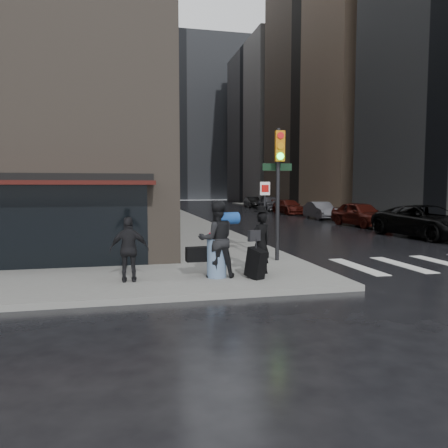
{
  "coord_description": "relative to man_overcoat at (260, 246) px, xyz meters",
  "views": [
    {
      "loc": [
        -3.66,
        -11.42,
        2.53
      ],
      "look_at": [
        -0.46,
        2.66,
        1.3
      ],
      "focal_mm": 35.0,
      "sensor_mm": 36.0,
      "label": 1
    }
  ],
  "objects": [
    {
      "name": "ground",
      "position": [
        0.14,
        0.26,
        -0.94
      ],
      "size": [
        140.0,
        140.0,
        0.0
      ],
      "primitive_type": "plane",
      "color": "black",
      "rests_on": "ground"
    },
    {
      "name": "sidewalk_left",
      "position": [
        0.14,
        27.26,
        -0.87
      ],
      "size": [
        4.0,
        50.0,
        0.15
      ],
      "primitive_type": "cube",
      "color": "slate",
      "rests_on": "ground"
    },
    {
      "name": "sidewalk_right",
      "position": [
        13.64,
        27.26,
        -0.87
      ],
      "size": [
        3.0,
        50.0,
        0.15
      ],
      "primitive_type": "cube",
      "color": "slate",
      "rests_on": "ground"
    },
    {
      "name": "bldg_left_mid",
      "position": [
        -12.86,
        38.26,
        16.06
      ],
      "size": [
        22.0,
        24.0,
        34.0
      ],
      "primitive_type": "cube",
      "color": "slate",
      "rests_on": "ground"
    },
    {
      "name": "bldg_left_far",
      "position": [
        -12.86,
        62.26,
        12.06
      ],
      "size": [
        22.0,
        20.0,
        26.0
      ],
      "primitive_type": "cube",
      "color": "maroon",
      "rests_on": "ground"
    },
    {
      "name": "bldg_right_mid",
      "position": [
        26.14,
        35.26,
        18.06
      ],
      "size": [
        22.0,
        22.0,
        38.0
      ],
      "primitive_type": "cube",
      "color": "#907259",
      "rests_on": "ground"
    },
    {
      "name": "bldg_right_far",
      "position": [
        26.14,
        58.26,
        11.56
      ],
      "size": [
        22.0,
        20.0,
        25.0
      ],
      "primitive_type": "cube",
      "color": "slate",
      "rests_on": "ground"
    },
    {
      "name": "bldg_distant",
      "position": [
        6.14,
        78.26,
        15.06
      ],
      "size": [
        40.0,
        12.0,
        32.0
      ],
      "primitive_type": "cube",
      "color": "slate",
      "rests_on": "ground"
    },
    {
      "name": "storefront",
      "position": [
        -6.86,
        2.16,
        0.88
      ],
      "size": [
        8.4,
        1.11,
        2.83
      ],
      "color": "black",
      "rests_on": "ground"
    },
    {
      "name": "man_overcoat",
      "position": [
        0.0,
        0.0,
        0.0
      ],
      "size": [
        0.94,
        1.25,
        1.89
      ],
      "rotation": [
        0.0,
        0.0,
        3.56
      ],
      "color": "black",
      "rests_on": "ground"
    },
    {
      "name": "man_jeans",
      "position": [
        -1.2,
        -0.03,
        0.22
      ],
      "size": [
        1.45,
        0.81,
        2.02
      ],
      "rotation": [
        0.0,
        0.0,
        3.19
      ],
      "color": "black",
      "rests_on": "ground"
    },
    {
      "name": "man_greycoat",
      "position": [
        -3.44,
        -0.1,
        0.03
      ],
      "size": [
        0.97,
        0.43,
        1.64
      ],
      "rotation": [
        0.0,
        0.0,
        3.11
      ],
      "color": "black",
      "rests_on": "ground"
    },
    {
      "name": "traffic_light",
      "position": [
        1.23,
        2.07,
        1.94
      ],
      "size": [
        1.05,
        0.53,
        4.24
      ],
      "rotation": [
        0.0,
        0.0,
        -0.13
      ],
      "color": "black",
      "rests_on": "ground"
    },
    {
      "name": "fire_hydrant",
      "position": [
        0.16,
        7.13,
        -0.5
      ],
      "size": [
        0.37,
        0.29,
        0.66
      ],
      "rotation": [
        0.0,
        0.0,
        0.13
      ],
      "color": "#B80B23",
      "rests_on": "ground"
    },
    {
      "name": "parked_car_0",
      "position": [
        11.08,
        7.63,
        -0.13
      ],
      "size": [
        3.23,
        6.06,
        1.62
      ],
      "primitive_type": "imported",
      "rotation": [
        0.0,
        0.0,
        0.09
      ],
      "color": "black",
      "rests_on": "ground"
    },
    {
      "name": "parked_car_1",
      "position": [
        11.17,
        14.07,
        -0.15
      ],
      "size": [
        2.29,
        4.81,
        1.59
      ],
      "primitive_type": "imported",
      "rotation": [
        0.0,
        0.0,
        0.09
      ],
      "color": "#3D110C",
      "rests_on": "ground"
    },
    {
      "name": "parked_car_2",
      "position": [
        11.45,
        20.51,
        -0.26
      ],
      "size": [
        1.63,
        4.19,
        1.36
      ],
      "primitive_type": "imported",
      "rotation": [
        0.0,
        0.0,
        -0.05
      ],
      "color": "#49484D",
      "rests_on": "ground"
    },
    {
      "name": "parked_car_3",
      "position": [
        11.3,
        26.95,
        -0.27
      ],
      "size": [
        2.19,
        4.73,
        1.34
      ],
      "primitive_type": "imported",
      "rotation": [
        0.0,
        0.0,
        0.07
      ],
      "color": "#41110D",
      "rests_on": "ground"
    },
    {
      "name": "parked_car_4",
      "position": [
        11.63,
        33.39,
        -0.14
      ],
      "size": [
        2.21,
        4.8,
        1.59
      ],
      "primitive_type": "imported",
      "rotation": [
        0.0,
        0.0,
        -0.07
      ],
      "color": "#404045",
      "rests_on": "ground"
    },
    {
      "name": "parked_car_5",
      "position": [
        11.64,
        39.83,
        -0.28
      ],
      "size": [
        1.59,
        4.07,
        1.32
      ],
      "primitive_type": "imported",
      "rotation": [
        0.0,
        0.0,
        -0.05
      ],
      "color": "black",
      "rests_on": "ground"
    }
  ]
}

